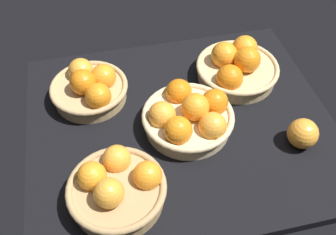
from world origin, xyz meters
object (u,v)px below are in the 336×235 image
at_px(basket_near_right, 90,87).
at_px(basket_center, 189,116).
at_px(basket_near_left, 237,67).
at_px(loose_orange_front_gap, 303,134).
at_px(basket_far_right, 117,188).

bearing_deg(basket_near_right, basket_center, 145.24).
xyz_separation_m(basket_near_left, basket_center, (0.19, 0.16, 0.00)).
height_order(basket_near_right, basket_center, basket_center).
relative_size(basket_center, loose_orange_front_gap, 3.13).
relative_size(basket_far_right, loose_orange_front_gap, 2.89).
relative_size(basket_center, basket_far_right, 1.08).
relative_size(basket_near_left, basket_center, 1.01).
bearing_deg(basket_far_right, basket_center, -140.78).
xyz_separation_m(basket_center, loose_orange_front_gap, (-0.27, 0.12, -0.00)).
height_order(basket_center, basket_far_right, same).
bearing_deg(loose_orange_front_gap, basket_center, -23.81).
bearing_deg(basket_near_right, loose_orange_front_gap, 150.69).
bearing_deg(basket_near_left, loose_orange_front_gap, 105.67).
bearing_deg(basket_far_right, loose_orange_front_gap, -173.41).
distance_m(basket_far_right, loose_orange_front_gap, 0.49).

